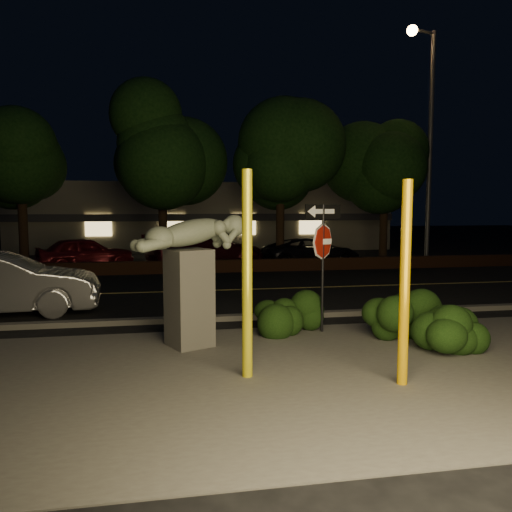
{
  "coord_description": "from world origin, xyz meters",
  "views": [
    {
      "loc": [
        -2.35,
        -8.28,
        2.6
      ],
      "look_at": [
        -0.57,
        1.65,
        1.6
      ],
      "focal_mm": 35.0,
      "sensor_mm": 36.0,
      "label": 1
    }
  ],
  "objects_px": {
    "yellow_pole_right": "(405,284)",
    "signpost": "(323,242)",
    "streetlight": "(427,126)",
    "parked_car_red": "(86,253)",
    "sculpture": "(191,266)",
    "yellow_pole_left": "(247,275)",
    "parked_car_dark": "(311,252)",
    "parked_car_darkred": "(207,249)"
  },
  "relations": [
    {
      "from": "yellow_pole_left",
      "to": "parked_car_red",
      "type": "distance_m",
      "value": 15.26
    },
    {
      "from": "parked_car_red",
      "to": "yellow_pole_right",
      "type": "bearing_deg",
      "value": -176.08
    },
    {
      "from": "yellow_pole_right",
      "to": "parked_car_red",
      "type": "bearing_deg",
      "value": 113.8
    },
    {
      "from": "yellow_pole_left",
      "to": "parked_car_darkred",
      "type": "height_order",
      "value": "yellow_pole_left"
    },
    {
      "from": "signpost",
      "to": "sculpture",
      "type": "distance_m",
      "value": 2.79
    },
    {
      "from": "yellow_pole_left",
      "to": "parked_car_dark",
      "type": "xyz_separation_m",
      "value": [
        5.16,
        14.07,
        -0.97
      ]
    },
    {
      "from": "parked_car_red",
      "to": "signpost",
      "type": "bearing_deg",
      "value": -171.58
    },
    {
      "from": "parked_car_darkred",
      "to": "parked_car_red",
      "type": "bearing_deg",
      "value": 65.85
    },
    {
      "from": "yellow_pole_right",
      "to": "streetlight",
      "type": "height_order",
      "value": "streetlight"
    },
    {
      "from": "sculpture",
      "to": "parked_car_dark",
      "type": "relative_size",
      "value": 0.56
    },
    {
      "from": "signpost",
      "to": "parked_car_darkred",
      "type": "distance_m",
      "value": 11.92
    },
    {
      "from": "yellow_pole_right",
      "to": "parked_car_darkred",
      "type": "relative_size",
      "value": 0.57
    },
    {
      "from": "parked_car_red",
      "to": "parked_car_darkred",
      "type": "relative_size",
      "value": 0.75
    },
    {
      "from": "signpost",
      "to": "streetlight",
      "type": "bearing_deg",
      "value": 32.38
    },
    {
      "from": "streetlight",
      "to": "parked_car_red",
      "type": "relative_size",
      "value": 2.65
    },
    {
      "from": "yellow_pole_left",
      "to": "streetlight",
      "type": "height_order",
      "value": "streetlight"
    },
    {
      "from": "sculpture",
      "to": "parked_car_darkred",
      "type": "distance_m",
      "value": 12.41
    },
    {
      "from": "yellow_pole_left",
      "to": "signpost",
      "type": "distance_m",
      "value": 3.14
    },
    {
      "from": "streetlight",
      "to": "parked_car_red",
      "type": "bearing_deg",
      "value": 162.35
    },
    {
      "from": "sculpture",
      "to": "parked_car_red",
      "type": "bearing_deg",
      "value": 81.99
    },
    {
      "from": "parked_car_dark",
      "to": "sculpture",
      "type": "bearing_deg",
      "value": 149.04
    },
    {
      "from": "streetlight",
      "to": "parked_car_darkred",
      "type": "bearing_deg",
      "value": 162.84
    },
    {
      "from": "yellow_pole_left",
      "to": "sculpture",
      "type": "height_order",
      "value": "yellow_pole_left"
    },
    {
      "from": "sculpture",
      "to": "streetlight",
      "type": "height_order",
      "value": "streetlight"
    },
    {
      "from": "yellow_pole_right",
      "to": "sculpture",
      "type": "xyz_separation_m",
      "value": [
        -2.92,
        2.61,
        0.01
      ]
    },
    {
      "from": "yellow_pole_left",
      "to": "yellow_pole_right",
      "type": "relative_size",
      "value": 1.06
    },
    {
      "from": "streetlight",
      "to": "parked_car_red",
      "type": "height_order",
      "value": "streetlight"
    },
    {
      "from": "signpost",
      "to": "streetlight",
      "type": "distance_m",
      "value": 14.84
    },
    {
      "from": "streetlight",
      "to": "yellow_pole_left",
      "type": "bearing_deg",
      "value": -141.99
    },
    {
      "from": "signpost",
      "to": "streetlight",
      "type": "height_order",
      "value": "streetlight"
    },
    {
      "from": "signpost",
      "to": "streetlight",
      "type": "xyz_separation_m",
      "value": [
        8.47,
        11.4,
        4.32
      ]
    },
    {
      "from": "yellow_pole_left",
      "to": "parked_car_darkred",
      "type": "distance_m",
      "value": 14.24
    },
    {
      "from": "streetlight",
      "to": "parked_car_darkred",
      "type": "height_order",
      "value": "streetlight"
    },
    {
      "from": "yellow_pole_right",
      "to": "signpost",
      "type": "distance_m",
      "value": 3.19
    },
    {
      "from": "sculpture",
      "to": "parked_car_dark",
      "type": "height_order",
      "value": "sculpture"
    },
    {
      "from": "parked_car_dark",
      "to": "yellow_pole_left",
      "type": "bearing_deg",
      "value": 154.77
    },
    {
      "from": "signpost",
      "to": "parked_car_red",
      "type": "bearing_deg",
      "value": 97.29
    },
    {
      "from": "streetlight",
      "to": "signpost",
      "type": "bearing_deg",
      "value": -141.58
    },
    {
      "from": "yellow_pole_right",
      "to": "parked_car_dark",
      "type": "bearing_deg",
      "value": 78.6
    },
    {
      "from": "parked_car_red",
      "to": "streetlight",
      "type": "bearing_deg",
      "value": -112.56
    },
    {
      "from": "yellow_pole_right",
      "to": "parked_car_darkred",
      "type": "distance_m",
      "value": 15.04
    },
    {
      "from": "yellow_pole_right",
      "to": "sculpture",
      "type": "distance_m",
      "value": 3.92
    }
  ]
}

